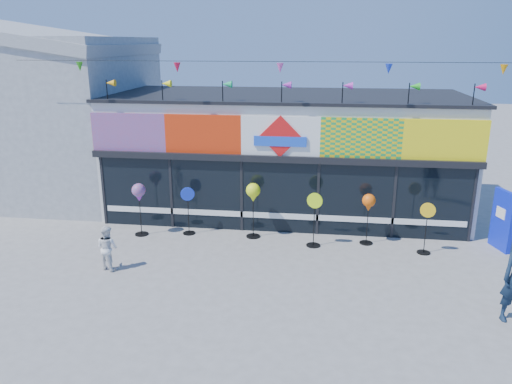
% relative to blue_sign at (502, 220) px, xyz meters
% --- Properties ---
extents(ground, '(80.00, 80.00, 0.00)m').
position_rel_blue_sign_xyz_m(ground, '(-6.53, -2.94, -0.89)').
color(ground, slate).
rests_on(ground, ground).
extents(kite_shop, '(16.00, 5.70, 5.31)m').
position_rel_blue_sign_xyz_m(kite_shop, '(-6.53, 3.01, 1.16)').
color(kite_shop, silver).
rests_on(kite_shop, ground).
extents(neighbour_building, '(8.18, 7.20, 6.87)m').
position_rel_blue_sign_xyz_m(neighbour_building, '(-16.53, 4.06, 2.32)').
color(neighbour_building, '#ADAFB2').
rests_on(neighbour_building, ground).
extents(blue_sign, '(0.38, 0.89, 1.77)m').
position_rel_blue_sign_xyz_m(blue_sign, '(0.00, 0.00, 0.00)').
color(blue_sign, '#0D21CC').
rests_on(blue_sign, ground).
extents(spinner_0, '(0.42, 0.42, 1.68)m').
position_rel_blue_sign_xyz_m(spinner_0, '(-10.80, -0.35, 0.45)').
color(spinner_0, black).
rests_on(spinner_0, ground).
extents(spinner_1, '(0.42, 0.39, 1.53)m').
position_rel_blue_sign_xyz_m(spinner_1, '(-9.34, -0.07, -0.08)').
color(spinner_1, black).
rests_on(spinner_1, ground).
extents(spinner_2, '(0.44, 0.44, 1.74)m').
position_rel_blue_sign_xyz_m(spinner_2, '(-7.29, -0.06, 0.50)').
color(spinner_2, black).
rests_on(spinner_2, ground).
extents(spinner_3, '(0.46, 0.42, 1.65)m').
position_rel_blue_sign_xyz_m(spinner_3, '(-5.41, -0.53, -0.02)').
color(spinner_3, black).
rests_on(spinner_3, ground).
extents(spinner_4, '(0.39, 0.39, 1.56)m').
position_rel_blue_sign_xyz_m(spinner_4, '(-3.83, -0.13, 0.36)').
color(spinner_4, black).
rests_on(spinner_4, ground).
extents(spinner_5, '(0.42, 0.39, 1.52)m').
position_rel_blue_sign_xyz_m(spinner_5, '(-2.24, -0.63, -0.09)').
color(spinner_5, black).
rests_on(spinner_5, ground).
extents(child, '(0.68, 0.54, 1.22)m').
position_rel_blue_sign_xyz_m(child, '(-10.80, -2.83, -0.28)').
color(child, white).
rests_on(child, ground).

